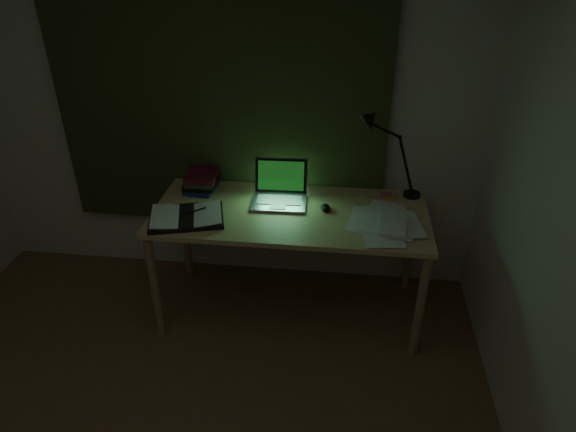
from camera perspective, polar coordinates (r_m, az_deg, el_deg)
name	(u,v)px	position (r m, az deg, el deg)	size (l,w,h in m)	color
wall_back	(221,112)	(3.50, -7.41, 11.36)	(3.50, 0.00, 2.50)	beige
curtain	(218,84)	(3.41, -7.79, 14.32)	(2.20, 0.06, 2.00)	#2D351A
desk	(290,263)	(3.41, 0.24, -5.21)	(1.71, 0.75, 0.78)	tan
laptop	(279,186)	(3.23, -1.03, 3.30)	(0.35, 0.39, 0.25)	#B3B3B8
open_textbook	(186,216)	(3.17, -11.22, -0.04)	(0.44, 0.32, 0.04)	white
book_stack	(201,181)	(3.49, -9.62, 3.90)	(0.20, 0.24, 0.13)	white
loose_papers	(383,225)	(3.10, 10.53, -0.97)	(0.36, 0.38, 0.02)	silver
mouse	(326,208)	(3.22, 4.21, 0.92)	(0.06, 0.09, 0.03)	black
sticky_yellow	(390,197)	(3.42, 11.25, 2.11)	(0.07, 0.07, 0.02)	gold
sticky_pink	(386,195)	(3.44, 10.88, 2.29)	(0.08, 0.08, 0.02)	#D3527E
desk_lamp	(417,154)	(3.35, 14.17, 6.69)	(0.40, 0.31, 0.60)	black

